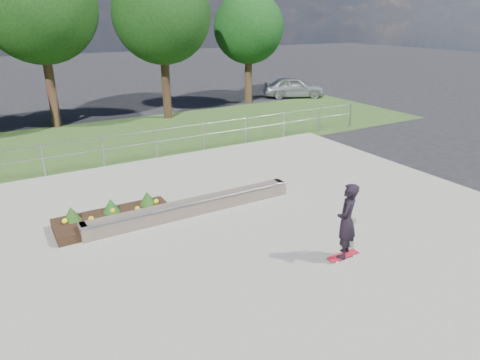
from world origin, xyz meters
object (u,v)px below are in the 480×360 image
object	(u,v)px
grind_ledge	(193,207)
planter_bed	(114,217)
skateboarder	(346,221)
parked_car	(294,87)

from	to	relation	value
grind_ledge	planter_bed	xyz separation A→B (m)	(-2.03, 0.54, -0.02)
planter_bed	skateboarder	world-z (taller)	skateboarder
planter_bed	parked_car	size ratio (longest dim) A/B	0.75
planter_bed	grind_ledge	bearing A→B (deg)	-14.74
grind_ledge	parked_car	xyz separation A→B (m)	(13.50, 13.32, 0.42)
parked_car	planter_bed	bearing A→B (deg)	156.45
grind_ledge	skateboarder	world-z (taller)	skateboarder
parked_car	skateboarder	bearing A→B (deg)	173.07
grind_ledge	planter_bed	size ratio (longest dim) A/B	2.00
skateboarder	parked_car	world-z (taller)	skateboarder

